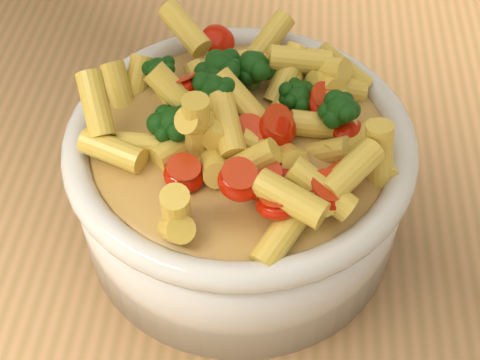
{
  "coord_description": "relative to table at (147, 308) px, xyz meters",
  "views": [
    {
      "loc": [
        0.11,
        -0.29,
        1.32
      ],
      "look_at": [
        0.08,
        0.02,
        0.95
      ],
      "focal_mm": 50.0,
      "sensor_mm": 36.0,
      "label": 1
    }
  ],
  "objects": [
    {
      "name": "serving_bowl",
      "position": [
        0.08,
        0.02,
        0.15
      ],
      "size": [
        0.24,
        0.24,
        0.1
      ],
      "color": "silver",
      "rests_on": "table"
    },
    {
      "name": "pasta_salad",
      "position": [
        0.08,
        0.02,
        0.22
      ],
      "size": [
        0.19,
        0.19,
        0.04
      ],
      "color": "gold",
      "rests_on": "serving_bowl"
    },
    {
      "name": "table",
      "position": [
        0.0,
        0.0,
        0.0
      ],
      "size": [
        1.2,
        0.8,
        0.9
      ],
      "color": "#A17045",
      "rests_on": "ground"
    }
  ]
}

